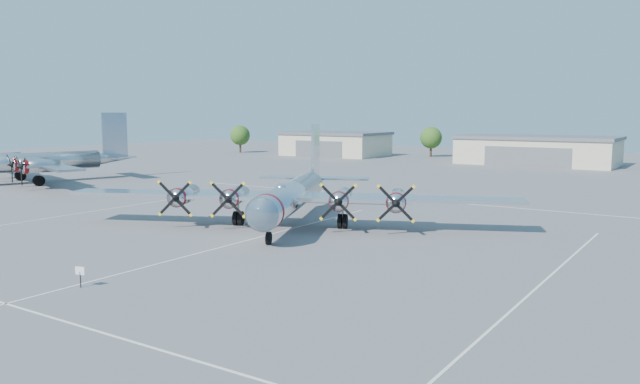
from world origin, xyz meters
The scene contains 9 objects.
ground centered at (0.00, 0.00, 0.00)m, with size 260.00×260.00×0.00m, color #5B5B5E.
parking_lines centered at (0.00, -1.75, 0.01)m, with size 60.00×50.08×0.01m.
hangar_west centered at (-45.00, 81.96, 2.71)m, with size 22.60×14.60×5.40m.
hangar_center centered at (0.00, 81.96, 2.71)m, with size 28.60×14.60×5.40m.
tree_far_west centered at (-70.00, 78.00, 4.22)m, with size 4.80×4.80×6.64m.
tree_west centered at (-25.00, 90.00, 4.22)m, with size 4.80×4.80×6.64m.
main_bomber_b29 centered at (-1.36, 5.16, 0.00)m, with size 38.88×26.59×8.60m, color silver, non-canonical shape.
bomber_west centered at (-50.27, 12.24, 0.00)m, with size 36.95×26.16×9.76m, color #B5B8BA, non-canonical shape.
info_placard centered at (0.59, -17.99, 0.84)m, with size 0.62×0.19×1.19m.
Camera 1 is at (30.50, -38.99, 9.74)m, focal length 35.00 mm.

